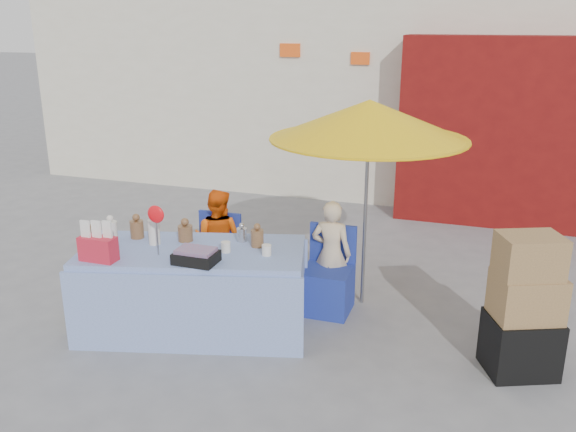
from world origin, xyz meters
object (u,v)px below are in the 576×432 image
(chair_right, at_px, (327,287))
(umbrella, at_px, (369,121))
(vendor_beige, at_px, (331,254))
(chair_left, at_px, (214,271))
(box_stack, at_px, (524,311))
(vendor_orange, at_px, (218,240))
(market_table, at_px, (193,288))

(chair_right, xyz_separation_m, umbrella, (0.30, 0.28, 1.64))
(vendor_beige, bearing_deg, chair_right, 89.66)
(chair_left, distance_m, box_stack, 3.12)
(box_stack, bearing_deg, vendor_orange, 166.94)
(vendor_orange, bearing_deg, market_table, 99.78)
(market_table, distance_m, box_stack, 2.90)
(market_table, xyz_separation_m, vendor_beige, (1.09, 0.90, 0.15))
(vendor_beige, relative_size, umbrella, 0.53)
(box_stack, bearing_deg, market_table, -176.20)
(market_table, relative_size, umbrella, 1.09)
(chair_right, distance_m, umbrella, 1.69)
(chair_left, bearing_deg, market_table, -78.50)
(chair_right, xyz_separation_m, vendor_orange, (-1.25, 0.13, 0.30))
(chair_left, relative_size, chair_right, 1.00)
(vendor_orange, bearing_deg, box_stack, 166.63)
(vendor_orange, xyz_separation_m, umbrella, (1.55, 0.15, 1.33))
(chair_left, relative_size, vendor_beige, 0.76)
(vendor_orange, bearing_deg, chair_right, 173.56)
(chair_left, height_order, vendor_orange, vendor_orange)
(chair_right, distance_m, vendor_beige, 0.33)
(market_table, bearing_deg, vendor_beige, 24.49)
(chair_left, height_order, chair_right, same)
(vendor_orange, distance_m, vendor_beige, 1.25)
(chair_left, bearing_deg, chair_right, -0.31)
(umbrella, bearing_deg, vendor_orange, -174.47)
(market_table, bearing_deg, vendor_orange, 85.00)
(umbrella, bearing_deg, market_table, -142.91)
(vendor_orange, xyz_separation_m, box_stack, (3.05, -0.71, -0.00))
(market_table, xyz_separation_m, box_stack, (2.89, 0.19, 0.14))
(box_stack, bearing_deg, vendor_beige, 158.55)
(chair_left, bearing_deg, vendor_orange, 89.66)
(chair_right, distance_m, box_stack, 1.92)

